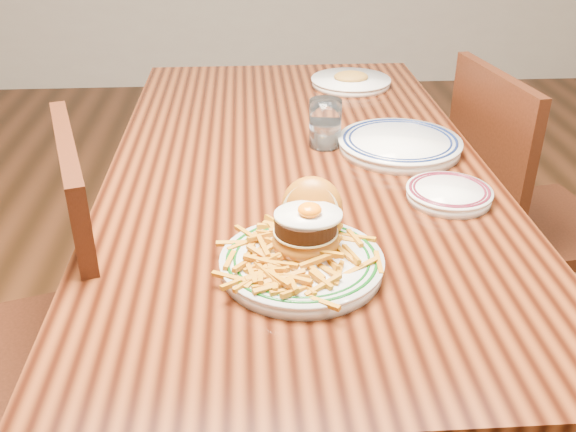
{
  "coord_description": "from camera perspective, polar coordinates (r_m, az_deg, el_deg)",
  "views": [
    {
      "loc": [
        -0.11,
        -1.34,
        1.35
      ],
      "look_at": [
        -0.05,
        -0.44,
        0.85
      ],
      "focal_mm": 40.0,
      "sensor_mm": 36.0,
      "label": 1
    }
  ],
  "objects": [
    {
      "name": "side_plate",
      "position": [
        1.33,
        14.12,
        2.0
      ],
      "size": [
        0.17,
        0.17,
        0.03
      ],
      "rotation": [
        0.0,
        0.0,
        0.28
      ],
      "color": "white",
      "rests_on": "table"
    },
    {
      "name": "chair_left",
      "position": [
        1.43,
        -21.38,
        -10.24
      ],
      "size": [
        0.54,
        0.54,
        0.92
      ],
      "rotation": [
        0.0,
        0.0,
        0.3
      ],
      "color": "#401B0D",
      "rests_on": "floor"
    },
    {
      "name": "chair_right",
      "position": [
        1.92,
        19.53,
        0.18
      ],
      "size": [
        0.47,
        0.47,
        0.89
      ],
      "rotation": [
        0.0,
        0.0,
        3.29
      ],
      "color": "#401B0D",
      "rests_on": "floor"
    },
    {
      "name": "far_plate",
      "position": [
        2.01,
        5.61,
        11.85
      ],
      "size": [
        0.24,
        0.24,
        0.04
      ],
      "rotation": [
        0.0,
        0.0,
        0.1
      ],
      "color": "white",
      "rests_on": "table"
    },
    {
      "name": "table",
      "position": [
        1.51,
        0.87,
        1.78
      ],
      "size": [
        0.85,
        1.6,
        0.75
      ],
      "color": "black",
      "rests_on": "floor"
    },
    {
      "name": "floor",
      "position": [
        1.9,
        0.72,
        -16.25
      ],
      "size": [
        6.0,
        6.0,
        0.0
      ],
      "primitive_type": "plane",
      "color": "black",
      "rests_on": "ground"
    },
    {
      "name": "main_plate",
      "position": [
        1.07,
        1.4,
        -2.85
      ],
      "size": [
        0.27,
        0.29,
        0.13
      ],
      "rotation": [
        0.0,
        0.0,
        -0.26
      ],
      "color": "white",
      "rests_on": "table"
    },
    {
      "name": "water_glass",
      "position": [
        1.54,
        3.32,
        7.97
      ],
      "size": [
        0.08,
        0.08,
        0.11
      ],
      "color": "white",
      "rests_on": "table"
    },
    {
      "name": "rear_plate",
      "position": [
        1.55,
        9.9,
        6.37
      ],
      "size": [
        0.29,
        0.29,
        0.03
      ],
      "rotation": [
        0.0,
        0.0,
        0.18
      ],
      "color": "white",
      "rests_on": "table"
    }
  ]
}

